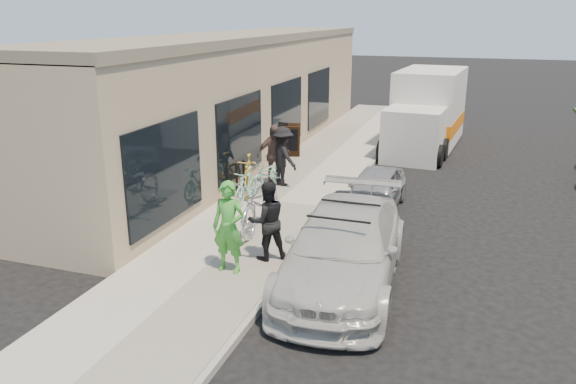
% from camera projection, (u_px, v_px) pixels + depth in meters
% --- Properties ---
extents(ground, '(120.00, 120.00, 0.00)m').
position_uv_depth(ground, '(321.00, 262.00, 11.46)').
color(ground, black).
rests_on(ground, ground).
extents(sidewalk, '(3.00, 34.00, 0.15)m').
position_uv_depth(sidewalk, '(278.00, 204.00, 14.76)').
color(sidewalk, '#ADA79C').
rests_on(sidewalk, ground).
extents(curb, '(0.12, 34.00, 0.13)m').
position_uv_depth(curb, '(336.00, 211.00, 14.29)').
color(curb, gray).
rests_on(curb, ground).
extents(storefront, '(3.60, 20.00, 4.22)m').
position_uv_depth(storefront, '(239.00, 96.00, 19.64)').
color(storefront, tan).
rests_on(storefront, ground).
extents(bike_rack, '(0.11, 0.65, 0.91)m').
position_uv_depth(bike_rack, '(240.00, 175.00, 15.11)').
color(bike_rack, black).
rests_on(bike_rack, sidewalk).
extents(sandwich_board, '(0.83, 0.83, 1.10)m').
position_uv_depth(sandwich_board, '(290.00, 140.00, 19.25)').
color(sandwich_board, black).
rests_on(sandwich_board, sidewalk).
extents(sedan_white, '(2.34, 5.07, 1.48)m').
position_uv_depth(sedan_white, '(344.00, 248.00, 10.38)').
color(sedan_white, '#BBBAB6').
rests_on(sedan_white, ground).
extents(sedan_silver, '(1.35, 3.18, 1.07)m').
position_uv_depth(sedan_silver, '(375.00, 190.00, 14.43)').
color(sedan_silver, '#A1A1A6').
rests_on(sedan_silver, ground).
extents(moving_truck, '(2.60, 5.97, 2.86)m').
position_uv_depth(moving_truck, '(427.00, 114.00, 21.03)').
color(moving_truck, silver).
rests_on(moving_truck, ground).
extents(tandem_bike, '(0.88, 2.34, 1.22)m').
position_uv_depth(tandem_bike, '(261.00, 202.00, 12.74)').
color(tandem_bike, silver).
rests_on(tandem_bike, sidewalk).
extents(woman_rider, '(0.66, 0.45, 1.77)m').
position_uv_depth(woman_rider, '(229.00, 227.00, 10.50)').
color(woman_rider, green).
rests_on(woman_rider, sidewalk).
extents(man_standing, '(0.99, 0.95, 1.60)m').
position_uv_depth(man_standing, '(267.00, 221.00, 11.07)').
color(man_standing, black).
rests_on(man_standing, sidewalk).
extents(cruiser_bike_a, '(0.46, 1.51, 0.90)m').
position_uv_depth(cruiser_bike_a, '(247.00, 186.00, 14.52)').
color(cruiser_bike_a, '#91D8C5').
rests_on(cruiser_bike_a, sidewalk).
extents(cruiser_bike_b, '(0.86, 1.65, 0.83)m').
position_uv_depth(cruiser_bike_b, '(268.00, 174.00, 15.70)').
color(cruiser_bike_b, '#91D8C5').
rests_on(cruiser_bike_b, sidewalk).
extents(cruiser_bike_c, '(0.97, 1.78, 1.03)m').
position_uv_depth(cruiser_bike_c, '(248.00, 175.00, 15.29)').
color(cruiser_bike_c, gold).
rests_on(cruiser_bike_c, sidewalk).
extents(bystander_a, '(1.25, 1.12, 1.68)m').
position_uv_depth(bystander_a, '(283.00, 156.00, 15.93)').
color(bystander_a, black).
rests_on(bystander_a, sidewalk).
extents(bystander_b, '(1.03, 1.00, 1.73)m').
position_uv_depth(bystander_b, '(274.00, 155.00, 16.00)').
color(bystander_b, brown).
rests_on(bystander_b, sidewalk).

